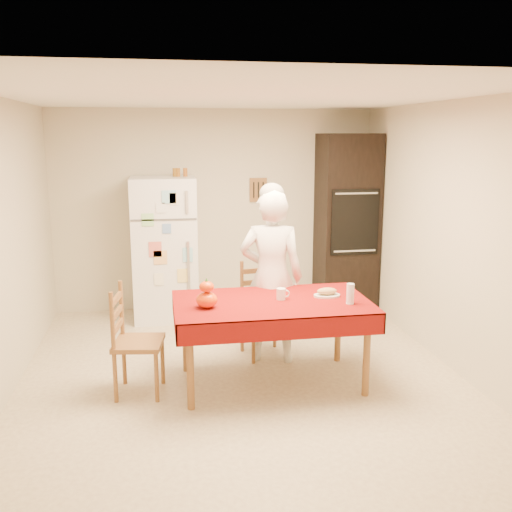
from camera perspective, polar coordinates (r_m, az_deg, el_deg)
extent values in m
plane|color=tan|center=(5.40, -1.49, -11.81)|extent=(4.50, 4.50, 0.00)
cube|color=beige|center=(7.23, -4.11, 4.59)|extent=(4.00, 0.02, 2.50)
cube|color=beige|center=(2.88, 4.85, -6.81)|extent=(4.00, 0.02, 2.50)
cube|color=beige|center=(5.15, -24.19, 0.54)|extent=(0.02, 4.50, 2.50)
cube|color=beige|center=(5.66, 18.92, 1.90)|extent=(0.02, 4.50, 2.50)
cube|color=white|center=(4.95, -1.65, 15.72)|extent=(4.00, 4.50, 0.02)
cube|color=brown|center=(7.27, 0.23, 6.63)|extent=(0.22, 0.02, 0.30)
cube|color=white|center=(6.90, -9.13, 0.74)|extent=(0.75, 0.70, 1.70)
cube|color=silver|center=(6.45, -6.92, 5.42)|extent=(0.03, 0.03, 0.25)
cube|color=silver|center=(6.58, -6.76, -1.09)|extent=(0.03, 0.03, 0.60)
cube|color=black|center=(7.29, 9.05, 3.33)|extent=(0.70, 0.60, 2.20)
cube|color=black|center=(6.99, 9.87, 3.35)|extent=(0.59, 0.02, 0.80)
cylinder|color=brown|center=(4.67, -6.59, -11.05)|extent=(0.06, 0.06, 0.71)
cylinder|color=brown|center=(5.40, -7.06, -7.84)|extent=(0.06, 0.06, 0.71)
cylinder|color=brown|center=(4.96, 11.00, -9.79)|extent=(0.06, 0.06, 0.71)
cylinder|color=brown|center=(5.65, 8.21, -6.96)|extent=(0.06, 0.06, 0.71)
cube|color=brown|center=(5.00, 1.58, -4.86)|extent=(1.60, 0.90, 0.04)
cube|color=#600E05|center=(4.99, 1.58, -4.58)|extent=(1.70, 1.00, 0.01)
cylinder|color=brown|center=(5.57, -0.27, -8.63)|extent=(0.04, 0.04, 0.43)
cylinder|color=brown|center=(5.87, -1.40, -7.53)|extent=(0.04, 0.04, 0.43)
cylinder|color=brown|center=(5.70, 3.18, -8.18)|extent=(0.04, 0.04, 0.43)
cylinder|color=brown|center=(5.99, 1.89, -7.14)|extent=(0.04, 0.04, 0.43)
cube|color=brown|center=(5.71, 0.86, -5.64)|extent=(0.48, 0.47, 0.04)
cube|color=brown|center=(5.79, 0.27, -2.80)|extent=(0.36, 0.09, 0.50)
cylinder|color=brown|center=(4.89, -9.92, -11.88)|extent=(0.04, 0.04, 0.43)
cylinder|color=brown|center=(4.95, -13.89, -11.75)|extent=(0.04, 0.04, 0.43)
cylinder|color=brown|center=(5.21, -9.33, -10.29)|extent=(0.04, 0.04, 0.43)
cylinder|color=brown|center=(5.27, -13.05, -10.19)|extent=(0.04, 0.04, 0.43)
cube|color=brown|center=(4.99, -11.66, -8.52)|extent=(0.46, 0.47, 0.04)
cube|color=brown|center=(4.94, -13.73, -5.76)|extent=(0.08, 0.36, 0.50)
imported|color=silver|center=(5.48, 1.55, -2.10)|extent=(0.70, 0.55, 1.69)
cylinder|color=white|center=(5.02, 2.52, -3.81)|extent=(0.08, 0.08, 0.10)
ellipsoid|color=#C44004|center=(4.80, -4.94, -4.39)|extent=(0.18, 0.18, 0.13)
ellipsoid|color=red|center=(4.77, -4.96, -3.08)|extent=(0.12, 0.12, 0.09)
cylinder|color=white|center=(4.95, 9.41, -3.74)|extent=(0.07, 0.07, 0.18)
cylinder|color=silver|center=(5.15, 7.10, -3.94)|extent=(0.24, 0.24, 0.02)
ellipsoid|color=tan|center=(5.14, 7.11, -3.51)|extent=(0.18, 0.10, 0.06)
cylinder|color=brown|center=(6.84, -8.13, 8.28)|extent=(0.05, 0.05, 0.10)
cylinder|color=brown|center=(6.84, -7.80, 8.29)|extent=(0.05, 0.05, 0.10)
cylinder|color=#97541B|center=(6.84, -7.08, 8.31)|extent=(0.05, 0.05, 0.10)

